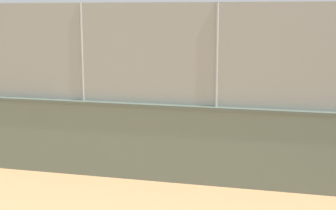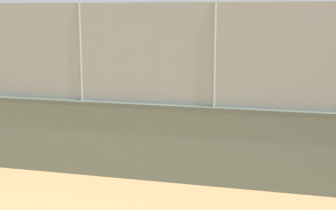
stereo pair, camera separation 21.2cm
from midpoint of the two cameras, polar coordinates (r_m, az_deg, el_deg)
ground_plane at (r=23.49m, az=2.79°, el=0.90°), size 260.00×260.00×0.00m
perimeter_wall at (r=13.08m, az=-16.44°, el=-3.10°), size 29.49×0.51×1.83m
fence_panel_on_wall at (r=12.78m, az=-16.92°, el=5.92°), size 28.97×0.18×2.30m
player_at_service_line at (r=15.54m, az=17.07°, el=-0.76°), size 0.80×1.16×1.68m
player_baseline_waiting at (r=17.05m, az=-5.92°, el=0.38°), size 1.24×0.74×1.57m
sports_ball at (r=14.05m, az=15.70°, el=-5.54°), size 0.23×0.23×0.23m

